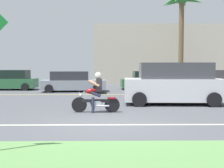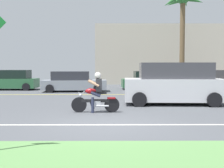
{
  "view_description": "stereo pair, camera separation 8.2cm",
  "coord_description": "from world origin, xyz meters",
  "px_view_note": "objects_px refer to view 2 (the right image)",
  "views": [
    {
      "loc": [
        0.03,
        -8.27,
        1.71
      ],
      "look_at": [
        0.19,
        3.53,
        1.0
      ],
      "focal_mm": 43.96,
      "sensor_mm": 36.0,
      "label": 1
    },
    {
      "loc": [
        0.11,
        -8.27,
        1.71
      ],
      "look_at": [
        0.19,
        3.53,
        1.0
      ],
      "focal_mm": 43.96,
      "sensor_mm": 36.0,
      "label": 2
    }
  ],
  "objects_px": {
    "motorcyclist": "(96,95)",
    "parked_car_0": "(12,80)",
    "parked_car_1": "(73,82)",
    "palm_tree_0": "(182,8)",
    "suv_nearby": "(174,84)",
    "parked_car_2": "(146,81)"
  },
  "relations": [
    {
      "from": "motorcyclist",
      "to": "parked_car_0",
      "type": "height_order",
      "value": "motorcyclist"
    },
    {
      "from": "parked_car_0",
      "to": "motorcyclist",
      "type": "bearing_deg",
      "value": -56.81
    },
    {
      "from": "parked_car_1",
      "to": "palm_tree_0",
      "type": "bearing_deg",
      "value": 27.79
    },
    {
      "from": "suv_nearby",
      "to": "parked_car_0",
      "type": "distance_m",
      "value": 13.45
    },
    {
      "from": "motorcyclist",
      "to": "parked_car_2",
      "type": "relative_size",
      "value": 0.49
    },
    {
      "from": "motorcyclist",
      "to": "parked_car_0",
      "type": "bearing_deg",
      "value": 123.19
    },
    {
      "from": "parked_car_2",
      "to": "palm_tree_0",
      "type": "distance_m",
      "value": 7.62
    },
    {
      "from": "parked_car_2",
      "to": "suv_nearby",
      "type": "bearing_deg",
      "value": -89.15
    },
    {
      "from": "parked_car_0",
      "to": "parked_car_2",
      "type": "xyz_separation_m",
      "value": [
        10.39,
        0.42,
        -0.04
      ]
    },
    {
      "from": "motorcyclist",
      "to": "parked_car_1",
      "type": "height_order",
      "value": "motorcyclist"
    },
    {
      "from": "motorcyclist",
      "to": "parked_car_1",
      "type": "xyz_separation_m",
      "value": [
        -2.07,
        9.07,
        0.03
      ]
    },
    {
      "from": "parked_car_0",
      "to": "parked_car_1",
      "type": "height_order",
      "value": "parked_car_0"
    },
    {
      "from": "parked_car_2",
      "to": "palm_tree_0",
      "type": "bearing_deg",
      "value": 37.21
    },
    {
      "from": "suv_nearby",
      "to": "parked_car_2",
      "type": "bearing_deg",
      "value": 90.85
    },
    {
      "from": "motorcyclist",
      "to": "parked_car_2",
      "type": "distance_m",
      "value": 11.64
    },
    {
      "from": "parked_car_0",
      "to": "parked_car_1",
      "type": "relative_size",
      "value": 0.86
    },
    {
      "from": "parked_car_2",
      "to": "parked_car_1",
      "type": "bearing_deg",
      "value": -159.22
    },
    {
      "from": "parked_car_1",
      "to": "parked_car_2",
      "type": "xyz_separation_m",
      "value": [
        5.45,
        2.07,
        -0.01
      ]
    },
    {
      "from": "suv_nearby",
      "to": "palm_tree_0",
      "type": "bearing_deg",
      "value": 73.74
    },
    {
      "from": "motorcyclist",
      "to": "suv_nearby",
      "type": "height_order",
      "value": "suv_nearby"
    },
    {
      "from": "parked_car_0",
      "to": "palm_tree_0",
      "type": "distance_m",
      "value": 15.49
    },
    {
      "from": "motorcyclist",
      "to": "parked_car_1",
      "type": "distance_m",
      "value": 9.31
    }
  ]
}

